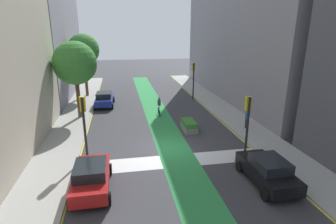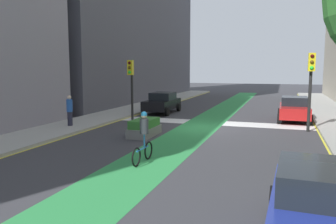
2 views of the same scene
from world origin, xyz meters
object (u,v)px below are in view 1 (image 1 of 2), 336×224
traffic_signal_far_right (193,74)px  street_tree_far (83,50)px  car_red_left_near (91,176)px  median_planter (189,126)px  street_tree_near (75,63)px  cyclist_in_lane (159,106)px  pedestrian_sidewalk_right_a (247,118)px  car_blue_left_far (104,99)px  car_black_right_near (268,170)px  traffic_signal_near_left (84,116)px  traffic_signal_near_right (248,114)px

traffic_signal_far_right → street_tree_far: street_tree_far is taller
car_red_left_near → median_planter: car_red_left_near is taller
street_tree_near → street_tree_far: (-0.22, 8.92, 0.56)m
cyclist_in_lane → street_tree_far: street_tree_far is taller
pedestrian_sidewalk_right_a → median_planter: size_ratio=0.79×
traffic_signal_far_right → car_blue_left_far: size_ratio=1.03×
pedestrian_sidewalk_right_a → street_tree_far: size_ratio=0.23×
traffic_signal_far_right → car_black_right_near: bearing=-93.1°
traffic_signal_near_left → street_tree_near: bearing=99.9°
pedestrian_sidewalk_right_a → traffic_signal_near_left: bearing=-166.6°
pedestrian_sidewalk_right_a → car_blue_left_far: bearing=141.3°
car_blue_left_far → cyclist_in_lane: 7.11m
traffic_signal_near_left → cyclist_in_lane: bearing=53.8°
car_black_right_near → car_blue_left_far: 20.19m
car_black_right_near → car_red_left_near: same height
cyclist_in_lane → car_red_left_near: bearing=-114.1°
car_blue_left_far → street_tree_near: bearing=-117.4°
cyclist_in_lane → street_tree_near: bearing=176.8°
street_tree_near → street_tree_far: street_tree_far is taller
traffic_signal_near_right → traffic_signal_far_right: bearing=88.7°
traffic_signal_far_right → median_planter: size_ratio=2.00×
car_red_left_near → street_tree_far: (-2.37, 21.52, 5.01)m
pedestrian_sidewalk_right_a → street_tree_far: 21.17m
traffic_signal_near_right → car_black_right_near: size_ratio=0.93×
traffic_signal_near_right → traffic_signal_far_right: 14.85m
traffic_signal_far_right → car_red_left_near: size_ratio=1.05×
car_red_left_near → cyclist_in_lane: (5.46, 12.18, 0.17)m
street_tree_far → street_tree_near: bearing=-88.6°
car_black_right_near → street_tree_far: bearing=117.6°
car_black_right_near → car_red_left_near: 9.53m
car_red_left_near → traffic_signal_far_right: bearing=59.6°
traffic_signal_far_right → street_tree_near: street_tree_near is taller
cyclist_in_lane → traffic_signal_near_left: bearing=-126.2°
street_tree_near → car_black_right_near: bearing=-49.7°
pedestrian_sidewalk_right_a → street_tree_near: bearing=158.4°
cyclist_in_lane → car_blue_left_far: bearing=140.3°
car_red_left_near → cyclist_in_lane: 13.35m
car_black_right_near → street_tree_near: 18.51m
car_red_left_near → cyclist_in_lane: size_ratio=2.27×
street_tree_near → car_blue_left_far: bearing=62.6°
traffic_signal_near_right → pedestrian_sidewalk_right_a: 4.74m
traffic_signal_far_right → car_black_right_near: size_ratio=1.04×
car_black_right_near → car_red_left_near: bearing=173.3°
traffic_signal_near_left → car_black_right_near: 11.44m
traffic_signal_near_left → car_black_right_near: size_ratio=0.99×
traffic_signal_near_right → traffic_signal_far_right: (0.34, 14.84, 0.32)m
car_blue_left_far → car_black_right_near: bearing=-62.0°
street_tree_far → car_black_right_near: bearing=-62.4°
traffic_signal_near_right → median_planter: bearing=121.5°
car_blue_left_far → median_planter: size_ratio=1.94×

